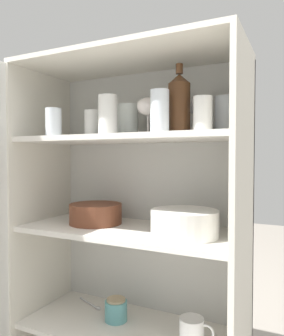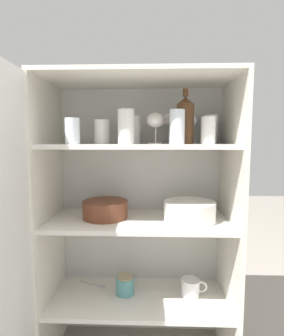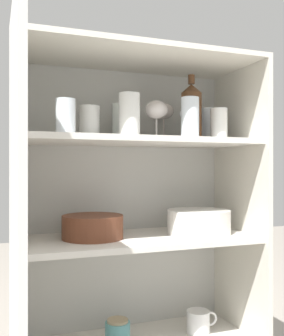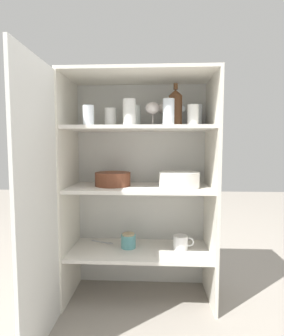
{
  "view_description": "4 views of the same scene",
  "coord_description": "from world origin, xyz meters",
  "px_view_note": "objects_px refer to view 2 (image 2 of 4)",
  "views": [
    {
      "loc": [
        0.6,
        -0.92,
        0.96
      ],
      "look_at": [
        0.04,
        0.22,
        0.92
      ],
      "focal_mm": 35.0,
      "sensor_mm": 36.0,
      "label": 1
    },
    {
      "loc": [
        0.06,
        -1.03,
        1.05
      ],
      "look_at": [
        0.01,
        0.19,
        0.93
      ],
      "focal_mm": 28.0,
      "sensor_mm": 36.0,
      "label": 2
    },
    {
      "loc": [
        -0.47,
        -1.16,
        0.93
      ],
      "look_at": [
        0.02,
        0.18,
        0.93
      ],
      "focal_mm": 42.0,
      "sensor_mm": 36.0,
      "label": 3
    },
    {
      "loc": [
        0.09,
        -1.37,
        0.93
      ],
      "look_at": [
        0.02,
        0.16,
        0.8
      ],
      "focal_mm": 28.0,
      "sensor_mm": 36.0,
      "label": 4
    }
  ],
  "objects_px": {
    "plate_stack_white": "(189,211)",
    "mixing_bowl_large": "(105,209)",
    "wine_bottle": "(185,120)",
    "coffee_mug_primary": "(191,287)",
    "storage_jar": "(125,285)"
  },
  "relations": [
    {
      "from": "mixing_bowl_large",
      "to": "storage_jar",
      "type": "bearing_deg",
      "value": 3.56
    },
    {
      "from": "wine_bottle",
      "to": "coffee_mug_primary",
      "type": "height_order",
      "value": "wine_bottle"
    },
    {
      "from": "mixing_bowl_large",
      "to": "coffee_mug_primary",
      "type": "distance_m",
      "value": 0.57
    },
    {
      "from": "coffee_mug_primary",
      "to": "wine_bottle",
      "type": "bearing_deg",
      "value": -150.15
    },
    {
      "from": "mixing_bowl_large",
      "to": "storage_jar",
      "type": "xyz_separation_m",
      "value": [
        0.09,
        0.01,
        -0.39
      ]
    },
    {
      "from": "wine_bottle",
      "to": "plate_stack_white",
      "type": "relative_size",
      "value": 1.03
    },
    {
      "from": "coffee_mug_primary",
      "to": "mixing_bowl_large",
      "type": "bearing_deg",
      "value": 179.52
    },
    {
      "from": "plate_stack_white",
      "to": "storage_jar",
      "type": "distance_m",
      "value": 0.49
    },
    {
      "from": "plate_stack_white",
      "to": "wine_bottle",
      "type": "bearing_deg",
      "value": 157.11
    },
    {
      "from": "mixing_bowl_large",
      "to": "wine_bottle",
      "type": "bearing_deg",
      "value": -4.41
    },
    {
      "from": "wine_bottle",
      "to": "coffee_mug_primary",
      "type": "bearing_deg",
      "value": 29.85
    },
    {
      "from": "plate_stack_white",
      "to": "mixing_bowl_large",
      "type": "xyz_separation_m",
      "value": [
        -0.4,
        0.04,
        -0.0
      ]
    },
    {
      "from": "wine_bottle",
      "to": "mixing_bowl_large",
      "type": "xyz_separation_m",
      "value": [
        -0.37,
        0.03,
        -0.42
      ]
    },
    {
      "from": "wine_bottle",
      "to": "coffee_mug_primary",
      "type": "distance_m",
      "value": 0.8
    },
    {
      "from": "wine_bottle",
      "to": "mixing_bowl_large",
      "type": "relative_size",
      "value": 1.14
    }
  ]
}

